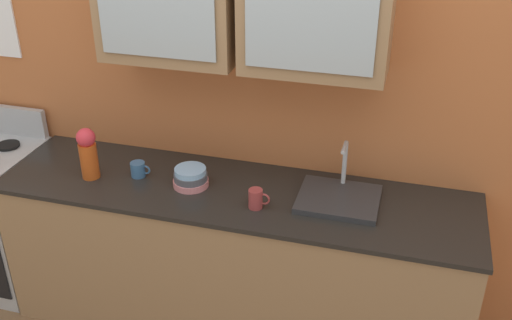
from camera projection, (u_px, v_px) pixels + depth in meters
The scene contains 8 objects.
ground_plane at pixel (236, 319), 3.53m from camera, with size 10.00×10.00×0.00m, color brown.
back_wall_unit at pixel (249, 66), 3.11m from camera, with size 4.55×0.42×2.63m.
counter at pixel (235, 259), 3.32m from camera, with size 2.52×0.65×0.89m.
sink_faucet at pixel (339, 197), 3.00m from camera, with size 0.40×0.35×0.28m.
bowl_stack at pixel (191, 177), 3.13m from camera, with size 0.19×0.19×0.10m.
vase at pixel (88, 152), 3.16m from camera, with size 0.10×0.10×0.29m.
cup_near_sink at pixel (256, 199), 2.94m from camera, with size 0.11×0.07×0.10m.
cup_near_bowls at pixel (138, 169), 3.22m from camera, with size 0.11×0.08×0.08m.
Camera 1 is at (0.83, -2.53, 2.51)m, focal length 41.92 mm.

